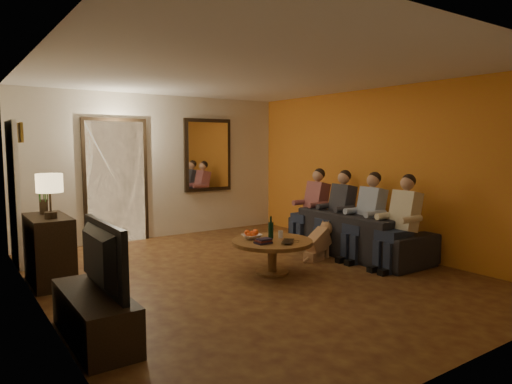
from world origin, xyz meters
TOP-DOWN VIEW (x-y plane):
  - floor at (0.00, 0.00)m, footprint 5.00×6.00m
  - ceiling at (0.00, 0.00)m, footprint 5.00×6.00m
  - back_wall at (0.00, 3.00)m, footprint 5.00×0.02m
  - front_wall at (0.00, -3.00)m, footprint 5.00×0.02m
  - left_wall at (-2.50, 0.00)m, footprint 0.02×6.00m
  - right_wall at (2.50, 0.00)m, footprint 0.02×6.00m
  - orange_accent at (2.49, 0.00)m, footprint 0.01×6.00m
  - kitchen_doorway at (-0.80, 2.98)m, footprint 1.00×0.06m
  - door_trim at (-0.80, 2.97)m, footprint 1.12×0.04m
  - fridge_glimpse at (-0.55, 2.98)m, footprint 0.45×0.03m
  - mirror_frame at (1.00, 2.96)m, footprint 1.00×0.05m
  - mirror_glass at (1.00, 2.93)m, footprint 0.86×0.02m
  - white_door at (-2.46, 2.30)m, footprint 0.06×0.85m
  - framed_art at (-2.47, 1.30)m, footprint 0.03×0.28m
  - art_canvas at (-2.46, 1.30)m, footprint 0.01×0.22m
  - dresser at (-2.25, 1.08)m, footprint 0.45×0.94m
  - table_lamp at (-2.25, 0.86)m, footprint 0.30×0.30m
  - flower_vase at (-2.25, 1.30)m, footprint 0.14×0.14m
  - tv_stand at (-2.25, -0.90)m, footprint 0.45×1.27m
  - tv at (-2.25, -0.90)m, footprint 1.07×0.14m
  - sofa at (1.97, -0.04)m, footprint 2.34×0.94m
  - person_a at (1.87, -0.94)m, footprint 0.60×0.40m
  - person_b at (1.87, -0.34)m, footprint 0.60×0.40m
  - person_c at (1.87, 0.26)m, footprint 0.60×0.40m
  - person_d at (1.87, 0.86)m, footprint 0.60×0.40m
  - dog at (1.27, 0.08)m, footprint 0.60×0.36m
  - coffee_table at (0.26, -0.13)m, footprint 1.21×1.21m
  - bowl at (0.08, 0.09)m, footprint 0.26×0.26m
  - oranges at (0.08, 0.09)m, footprint 0.20×0.20m
  - wine_bottle at (0.31, -0.03)m, footprint 0.07×0.07m
  - wine_glass at (0.44, -0.08)m, footprint 0.06×0.06m
  - book_stack at (0.04, -0.23)m, footprint 0.20×0.15m
  - laptop at (0.36, -0.41)m, footprint 0.38×0.38m

SIDE VIEW (x-z plane):
  - floor at x=0.00m, z-range -0.01..0.01m
  - tv_stand at x=-2.25m, z-range 0.00..0.42m
  - coffee_table at x=0.26m, z-range 0.00..0.45m
  - dog at x=1.27m, z-range 0.00..0.56m
  - sofa at x=1.97m, z-range 0.00..0.68m
  - dresser at x=-2.25m, z-range 0.00..0.84m
  - laptop at x=0.36m, z-range 0.45..0.48m
  - bowl at x=0.08m, z-range 0.45..0.51m
  - book_stack at x=0.04m, z-range 0.45..0.52m
  - wine_glass at x=0.44m, z-range 0.45..0.55m
  - oranges at x=0.08m, z-range 0.51..0.59m
  - person_a at x=1.87m, z-range 0.00..1.20m
  - person_b at x=1.87m, z-range 0.00..1.20m
  - person_c at x=1.87m, z-range 0.00..1.20m
  - person_d at x=1.87m, z-range 0.00..1.20m
  - wine_bottle at x=0.31m, z-range 0.45..0.76m
  - tv at x=-2.25m, z-range 0.42..1.04m
  - fridge_glimpse at x=-0.55m, z-range 0.05..1.75m
  - white_door at x=-2.46m, z-range 0.00..2.04m
  - kitchen_doorway at x=-0.80m, z-range 0.00..2.10m
  - door_trim at x=-0.80m, z-range -0.06..2.16m
  - flower_vase at x=-2.25m, z-range 0.84..1.28m
  - table_lamp at x=-2.25m, z-range 0.84..1.38m
  - back_wall at x=0.00m, z-range 0.00..2.60m
  - front_wall at x=0.00m, z-range 0.00..2.60m
  - left_wall at x=-2.50m, z-range 0.00..2.60m
  - right_wall at x=2.50m, z-range 0.00..2.60m
  - orange_accent at x=2.49m, z-range 0.00..2.60m
  - mirror_frame at x=1.00m, z-range 0.80..2.20m
  - mirror_glass at x=1.00m, z-range 0.87..2.13m
  - framed_art at x=-2.47m, z-range 1.73..1.97m
  - art_canvas at x=-2.46m, z-range 1.76..1.94m
  - ceiling at x=0.00m, z-range 2.60..2.60m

